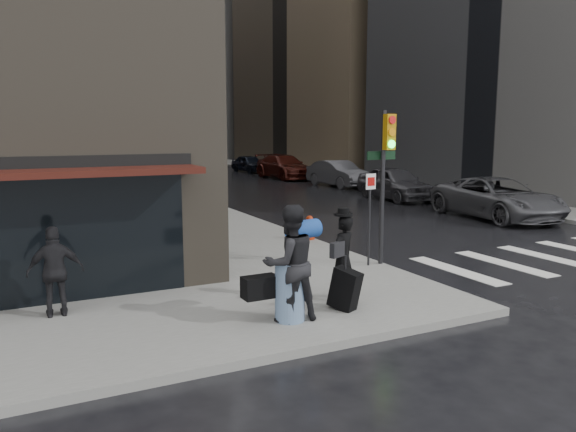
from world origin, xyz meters
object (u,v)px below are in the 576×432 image
at_px(fire_hydrant, 309,229).
at_px(man_overcoat, 343,263).
at_px(parked_car_0, 497,198).
at_px(traffic_light, 384,166).
at_px(parked_car_1, 395,183).
at_px(parked_car_3, 284,167).
at_px(parked_car_2, 338,174).
at_px(man_greycoat, 56,271).
at_px(parked_car_4, 250,164).
at_px(man_jeans, 289,263).

bearing_deg(fire_hydrant, man_overcoat, -112.63).
distance_m(man_overcoat, parked_car_0, 13.04).
distance_m(traffic_light, parked_car_1, 14.20).
height_order(man_overcoat, parked_car_3, man_overcoat).
relative_size(parked_car_2, parked_car_3, 0.84).
relative_size(man_overcoat, man_greycoat, 1.13).
bearing_deg(man_overcoat, parked_car_4, -134.35).
relative_size(man_overcoat, traffic_light, 0.49).
distance_m(man_jeans, parked_car_1, 18.56).
distance_m(parked_car_2, parked_car_3, 6.44).
xyz_separation_m(man_greycoat, parked_car_2, (16.83, 18.06, -0.18)).
height_order(man_jeans, parked_car_3, man_jeans).
xyz_separation_m(man_jeans, parked_car_4, (12.91, 32.93, -0.49)).
height_order(fire_hydrant, parked_car_0, parked_car_0).
bearing_deg(fire_hydrant, parked_car_0, 7.12).
bearing_deg(man_greycoat, parked_car_4, -116.21).
bearing_deg(parked_car_0, fire_hydrant, -167.27).
relative_size(man_jeans, parked_car_3, 0.36).
bearing_deg(man_jeans, fire_hydrant, -122.80).
height_order(traffic_light, parked_car_3, traffic_light).
bearing_deg(parked_car_4, traffic_light, -112.47).
height_order(parked_car_0, parked_car_2, parked_car_0).
bearing_deg(parked_car_2, parked_car_0, -96.85).
relative_size(man_greycoat, parked_car_3, 0.29).
bearing_deg(parked_car_3, parked_car_4, 87.45).
bearing_deg(man_greycoat, parked_car_3, -121.97).
height_order(man_overcoat, parked_car_0, man_overcoat).
relative_size(man_overcoat, parked_car_3, 0.33).
bearing_deg(parked_car_2, parked_car_4, 88.04).
bearing_deg(traffic_light, parked_car_4, 70.81).
distance_m(man_greycoat, parked_car_2, 24.69).
xyz_separation_m(man_overcoat, man_greycoat, (-4.94, 1.53, 0.04)).
bearing_deg(man_greycoat, man_jeans, 152.17).
bearing_deg(parked_car_3, man_jeans, -117.75).
bearing_deg(fire_hydrant, traffic_light, -88.85).
bearing_deg(man_overcoat, parked_car_0, -173.61).
bearing_deg(fire_hydrant, parked_car_4, 71.10).
height_order(man_greycoat, parked_car_0, man_greycoat).
bearing_deg(parked_car_0, parked_car_4, 94.78).
height_order(man_jeans, parked_car_1, man_jeans).
relative_size(man_jeans, parked_car_2, 0.43).
bearing_deg(parked_car_1, man_jeans, -128.86).
bearing_deg(parked_car_0, parked_car_2, 92.33).
relative_size(fire_hydrant, parked_car_1, 0.15).
relative_size(man_overcoat, man_jeans, 0.90).
height_order(traffic_light, parked_car_1, traffic_light).
bearing_deg(traffic_light, parked_car_2, 59.10).
bearing_deg(parked_car_2, man_greycoat, -136.55).
xyz_separation_m(traffic_light, parked_car_3, (9.02, 23.91, -1.73)).
height_order(man_greycoat, parked_car_3, man_greycoat).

